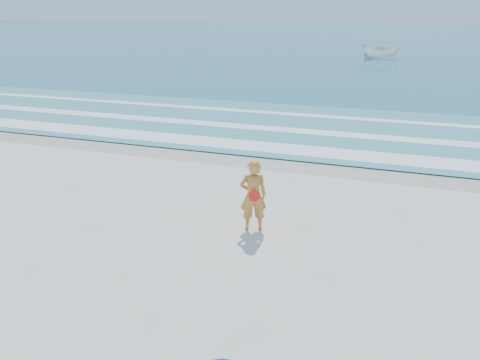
% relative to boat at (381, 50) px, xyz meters
% --- Properties ---
extents(ground, '(400.00, 400.00, 0.00)m').
position_rel_boat_xyz_m(ground, '(-1.15, -48.44, -0.87)').
color(ground, silver).
rests_on(ground, ground).
extents(wet_sand, '(400.00, 2.40, 0.00)m').
position_rel_boat_xyz_m(wet_sand, '(-1.15, -39.44, -0.87)').
color(wet_sand, '#B2A893').
rests_on(wet_sand, ground).
extents(ocean, '(400.00, 190.00, 0.04)m').
position_rel_boat_xyz_m(ocean, '(-1.15, 56.56, -0.85)').
color(ocean, '#19727F').
rests_on(ocean, ground).
extents(shallow, '(400.00, 10.00, 0.01)m').
position_rel_boat_xyz_m(shallow, '(-1.15, -34.44, -0.82)').
color(shallow, '#59B7AD').
rests_on(shallow, ocean).
extents(foam_near, '(400.00, 1.40, 0.01)m').
position_rel_boat_xyz_m(foam_near, '(-1.15, -38.14, -0.82)').
color(foam_near, white).
rests_on(foam_near, shallow).
extents(foam_mid, '(400.00, 0.90, 0.01)m').
position_rel_boat_xyz_m(foam_mid, '(-1.15, -35.24, -0.82)').
color(foam_mid, white).
rests_on(foam_mid, shallow).
extents(foam_far, '(400.00, 0.60, 0.01)m').
position_rel_boat_xyz_m(foam_far, '(-1.15, -31.94, -0.82)').
color(foam_far, white).
rests_on(foam_far, shallow).
extents(boat, '(4.58, 3.16, 1.66)m').
position_rel_boat_xyz_m(boat, '(0.00, 0.00, 0.00)').
color(boat, white).
rests_on(boat, ocean).
extents(woman, '(0.75, 0.63, 1.74)m').
position_rel_boat_xyz_m(woman, '(-0.43, -45.02, 0.00)').
color(woman, orange).
rests_on(woman, ground).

